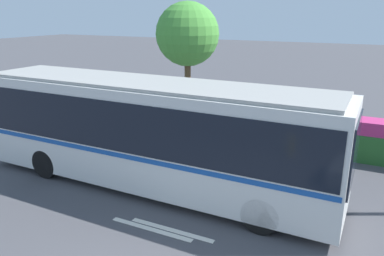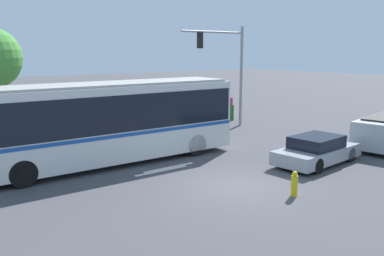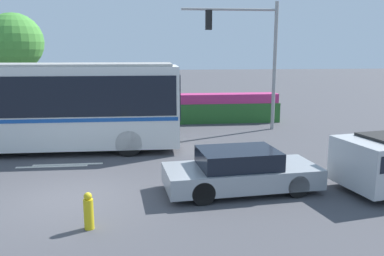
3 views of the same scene
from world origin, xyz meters
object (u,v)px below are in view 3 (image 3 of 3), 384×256
traffic_light_pole (254,47)px  street_tree_left (14,42)px  sedan_foreground (240,171)px  fire_hydrant (89,212)px  city_bus (23,102)px

traffic_light_pole → street_tree_left: (-12.56, 4.44, 0.28)m
street_tree_left → traffic_light_pole: bearing=-19.5°
sedan_foreground → traffic_light_pole: traffic_light_pole is taller
sedan_foreground → street_tree_left: size_ratio=0.75×
sedan_foreground → fire_hydrant: 4.43m
city_bus → street_tree_left: size_ratio=2.02×
city_bus → sedan_foreground: city_bus is taller
sedan_foreground → street_tree_left: 16.90m
city_bus → traffic_light_pole: (9.99, 3.35, 2.12)m
city_bus → traffic_light_pole: size_ratio=1.94×
street_tree_left → city_bus: bearing=-71.7°
street_tree_left → fire_hydrant: bearing=-68.3°
traffic_light_pole → fire_hydrant: traffic_light_pole is taller
city_bus → fire_hydrant: bearing=-64.3°
city_bus → street_tree_left: street_tree_left is taller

